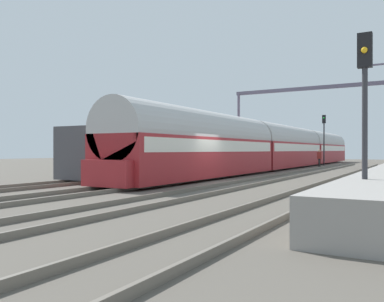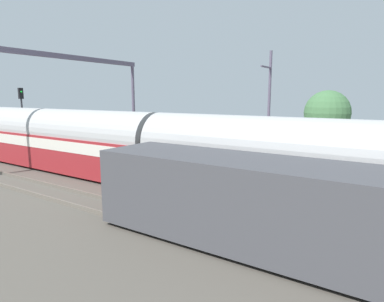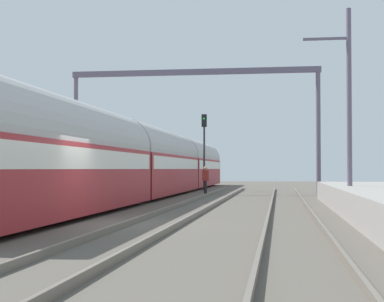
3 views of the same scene
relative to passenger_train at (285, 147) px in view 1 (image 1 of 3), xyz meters
The scene contains 12 objects.
ground 18.62m from the passenger_train, 84.11° to the right, with size 120.00×120.00×0.00m, color #575149.
track_far_west 18.90m from the passenger_train, 101.66° to the right, with size 1.52×60.00×0.16m.
track_west 18.51m from the passenger_train, 90.00° to the right, with size 1.52×60.00×0.16m.
track_east 18.90m from the passenger_train, 78.34° to the right, with size 1.52×60.00×0.16m.
track_far_east 20.01m from the passenger_train, 67.57° to the right, with size 1.52×60.00×0.16m.
passenger_train is the anchor object (origin of this frame).
freight_car 16.71m from the passenger_train, 103.15° to the right, with size 2.80×13.00×2.70m.
person_crossing 3.35m from the passenger_train, 31.08° to the left, with size 0.42×0.27×1.73m.
railway_signal_near 27.54m from the passenger_train, 69.07° to the right, with size 0.36×0.30×4.70m.
railway_signal_far 8.17m from the passenger_train, 76.19° to the left, with size 0.36×0.30×5.48m.
catenary_gantry 4.99m from the passenger_train, 52.64° to the left, with size 15.80×0.28×7.86m.
tree_west_background 14.52m from the passenger_train, 162.49° to the right, with size 3.97×3.97×5.65m.
Camera 1 is at (9.22, -18.56, 1.65)m, focal length 37.55 mm.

